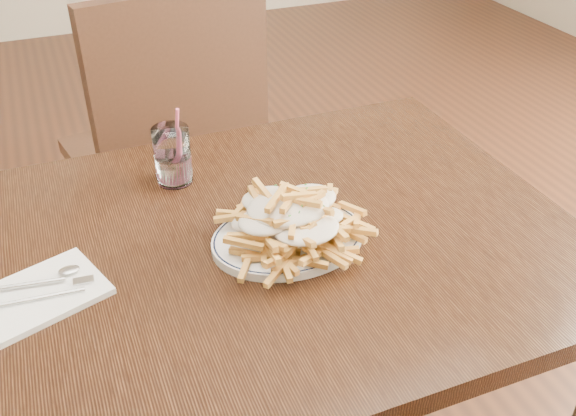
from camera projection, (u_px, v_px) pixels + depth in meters
name	position (u px, v px, depth m)	size (l,w,h in m)	color
table	(230.00, 279.00, 1.13)	(1.20, 0.80, 0.75)	black
chair_far	(171.00, 141.00, 1.76)	(0.54, 0.54, 1.01)	black
fries_plate	(288.00, 238.00, 1.08)	(0.31, 0.29, 0.02)	white
loaded_fries	(288.00, 214.00, 1.05)	(0.30, 0.27, 0.08)	gold
napkin	(33.00, 298.00, 0.96)	(0.21, 0.13, 0.01)	white
cutlery	(31.00, 292.00, 0.96)	(0.17, 0.07, 0.01)	silver
water_glass	(173.00, 159.00, 1.22)	(0.07, 0.07, 0.15)	white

